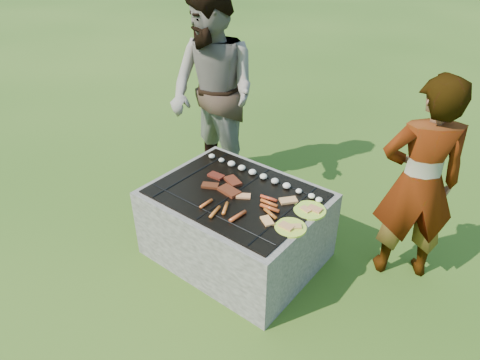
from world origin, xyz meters
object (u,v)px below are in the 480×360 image
object	(u,v)px
fire_pit	(236,226)
cook	(419,184)
plate_far	(310,210)
bystander	(213,95)
plate_near	(290,227)

from	to	relation	value
fire_pit	cook	distance (m)	1.41
fire_pit	plate_far	xyz separation A→B (m)	(0.56, 0.16, 0.33)
bystander	cook	bearing A→B (deg)	7.42
plate_far	bystander	world-z (taller)	bystander
plate_far	fire_pit	bearing A→B (deg)	-164.55
fire_pit	cook	size ratio (longest dim) A/B	0.81
plate_far	bystander	bearing A→B (deg)	158.16
fire_pit	plate_near	xyz separation A→B (m)	(0.56, -0.10, 0.33)
cook	bystander	bearing A→B (deg)	-35.36
cook	bystander	size ratio (longest dim) A/B	0.82
cook	fire_pit	bearing A→B (deg)	-2.99
plate_near	fire_pit	bearing A→B (deg)	169.62
plate_near	cook	size ratio (longest dim) A/B	0.16
fire_pit	bystander	world-z (taller)	bystander
cook	plate_near	bearing A→B (deg)	19.98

